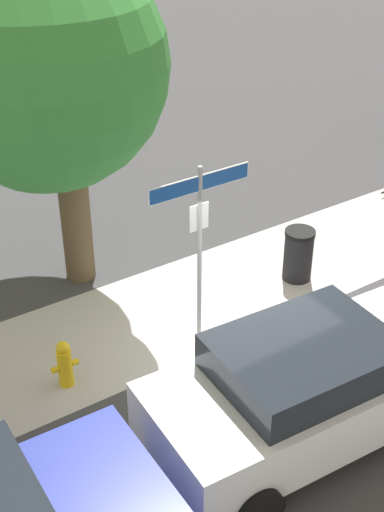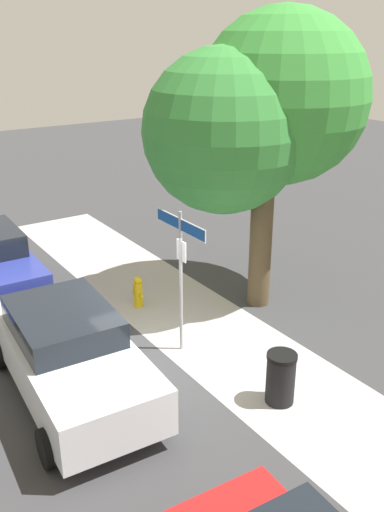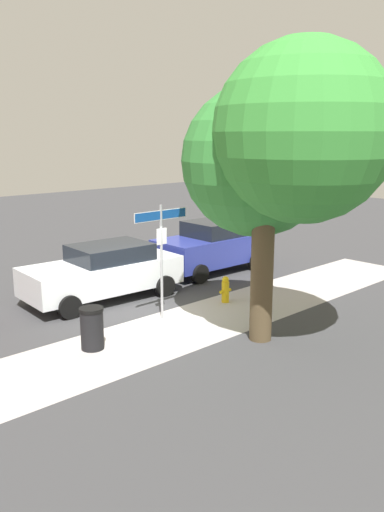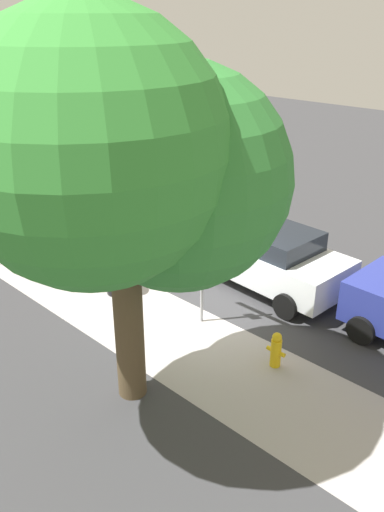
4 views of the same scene
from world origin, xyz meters
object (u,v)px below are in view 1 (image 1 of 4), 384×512
Objects in this scene: shade_tree at (21,21)px; fire_hydrant at (65,364)px; street_sign at (200,219)px; car_white at (315,384)px; trash_bin at (298,254)px.

shade_tree is 5.14m from fire_hydrant.
fire_hydrant is (-2.23, 0.20, -1.81)m from street_sign.
fire_hydrant is at bearing 174.91° from street_sign.
car_white is 6.08× the size of fire_hydrant.
trash_bin is at bearing 11.33° from street_sign.
trash_bin is (2.36, 3.00, -0.35)m from car_white.
shade_tree is 8.73× the size of fire_hydrant.
trash_bin reaches higher than fire_hydrant.
shade_tree is 1.44× the size of car_white.
street_sign is 3.05m from trash_bin.
shade_tree is at bearing 111.84° from street_sign.
car_white is 3.83m from trash_bin.
fire_hydrant is (-1.03, -2.81, -4.18)m from shade_tree.
street_sign is at bearing -168.67° from trash_bin.
shade_tree is at bearing 107.05° from car_white.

